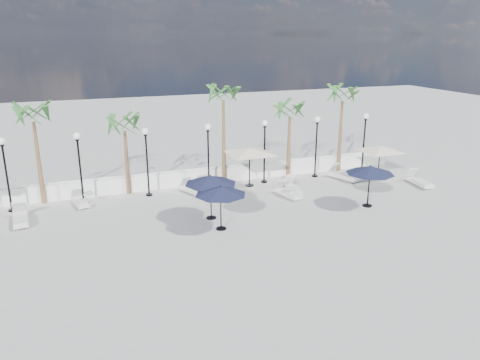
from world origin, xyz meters
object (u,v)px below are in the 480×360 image
object	(u,v)px
lounger_1	(20,218)
lounger_8	(419,181)
lounger_4	(293,188)
parasol_navy_left	(211,180)
lounger_6	(344,175)
parasol_navy_mid	(221,191)
parasol_cream_sq_a	(250,148)
lounger_2	(194,189)
lounger_3	(205,188)
lounger_5	(290,186)
parasol_navy_right	(370,170)
parasol_cream_sq_b	(380,146)
lounger_0	(80,201)
lounger_7	(288,193)

from	to	relation	value
lounger_1	lounger_8	bearing A→B (deg)	-10.30
lounger_4	parasol_navy_left	bearing A→B (deg)	-150.05
lounger_4	lounger_6	bearing A→B (deg)	22.32
parasol_navy_mid	parasol_cream_sq_a	bearing A→B (deg)	57.21
lounger_2	parasol_cream_sq_a	distance (m)	4.05
parasol_navy_left	lounger_6	bearing A→B (deg)	18.98
lounger_6	lounger_8	xyz separation A→B (m)	(3.61, -2.57, -0.01)
parasol_navy_left	lounger_3	bearing A→B (deg)	78.03
lounger_5	parasol_navy_left	bearing A→B (deg)	-154.75
lounger_3	parasol_navy_right	world-z (taller)	parasol_navy_right
parasol_cream_sq_a	parasol_cream_sq_b	size ratio (longest dim) A/B	1.12
lounger_0	lounger_7	bearing A→B (deg)	-24.80
lounger_3	lounger_6	size ratio (longest dim) A/B	0.92
lounger_2	lounger_3	bearing A→B (deg)	-22.82
lounger_4	lounger_6	distance (m)	4.15
lounger_4	lounger_7	size ratio (longest dim) A/B	0.94
lounger_2	parasol_navy_right	bearing A→B (deg)	-56.61
lounger_0	lounger_8	world-z (taller)	lounger_8
parasol_navy_right	parasol_cream_sq_b	distance (m)	5.10
lounger_3	lounger_8	size ratio (longest dim) A/B	0.96
parasol_navy_right	parasol_cream_sq_a	distance (m)	7.06
parasol_cream_sq_a	parasol_cream_sq_b	distance (m)	8.12
lounger_0	lounger_5	distance (m)	11.62
lounger_4	parasol_navy_left	size ratio (longest dim) A/B	0.74
lounger_5	parasol_cream_sq_a	distance (m)	3.24
lounger_0	lounger_3	world-z (taller)	lounger_3
lounger_8	parasol_navy_right	distance (m)	5.62
lounger_7	lounger_8	distance (m)	8.29
lounger_1	lounger_3	world-z (taller)	lounger_3
lounger_7	parasol_navy_left	xyz separation A→B (m)	(-4.95, -1.59, 1.73)
lounger_1	lounger_8	size ratio (longest dim) A/B	0.98
lounger_0	lounger_7	distance (m)	11.22
lounger_6	lounger_8	size ratio (longest dim) A/B	1.05
lounger_0	lounger_7	size ratio (longest dim) A/B	0.93
lounger_5	lounger_6	xyz separation A→B (m)	(4.05, 0.71, 0.04)
lounger_0	parasol_cream_sq_b	bearing A→B (deg)	-16.60
lounger_4	parasol_navy_right	size ratio (longest dim) A/B	0.75
parasol_cream_sq_a	lounger_4	bearing A→B (deg)	-44.66
lounger_2	parasol_cream_sq_b	bearing A→B (deg)	-30.68
lounger_2	lounger_4	xyz separation A→B (m)	(5.40, -1.71, -0.02)
lounger_5	parasol_navy_right	xyz separation A→B (m)	(2.66, -3.79, 1.75)
lounger_7	parasol_cream_sq_b	size ratio (longest dim) A/B	0.44
lounger_4	lounger_8	distance (m)	7.78
lounger_2	parasol_cream_sq_a	world-z (taller)	parasol_cream_sq_a
lounger_7	parasol_navy_right	bearing A→B (deg)	-52.79
parasol_navy_mid	lounger_8	bearing A→B (deg)	9.34
lounger_8	parasol_cream_sq_b	bearing A→B (deg)	136.25
parasol_cream_sq_b	parasol_navy_left	bearing A→B (deg)	-167.40
parasol_navy_left	parasol_cream_sq_b	size ratio (longest dim) A/B	0.56
lounger_7	parasol_cream_sq_a	bearing A→B (deg)	104.70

